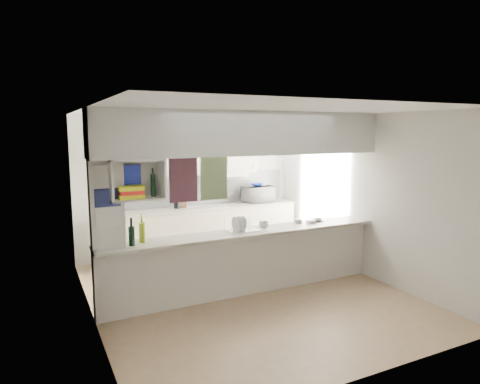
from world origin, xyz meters
TOP-DOWN VIEW (x-y plane):
  - floor at (0.00, 0.00)m, footprint 4.80×4.80m
  - ceiling at (0.00, 0.00)m, footprint 4.80×4.80m
  - wall_back at (0.00, 2.40)m, footprint 4.20×0.00m
  - wall_left at (-2.10, 0.00)m, footprint 0.00×4.80m
  - wall_right at (2.10, 0.00)m, footprint 0.00×4.80m
  - servery_partition at (-0.17, 0.00)m, footprint 4.20×0.50m
  - cubby_shelf at (-1.57, -0.06)m, footprint 0.65×0.35m
  - kitchen_run at (0.16, 2.14)m, footprint 3.60×0.63m
  - microwave at (1.36, 2.12)m, footprint 0.61×0.43m
  - bowl at (1.33, 2.13)m, footprint 0.23×0.23m
  - dish_rack at (-0.05, 0.05)m, footprint 0.44×0.34m
  - cup at (0.27, -0.03)m, footprint 0.17×0.17m
  - wine_bottles at (-1.55, -0.00)m, footprint 0.23×0.16m
  - plastic_tubs at (1.12, 0.10)m, footprint 0.48×0.21m
  - utensil_jar at (-0.33, 2.15)m, footprint 0.11×0.11m
  - knife_block at (-0.19, 2.18)m, footprint 0.12×0.10m

SIDE VIEW (x-z plane):
  - floor at x=0.00m, z-range 0.00..0.00m
  - kitchen_run at x=0.16m, z-range -0.29..1.95m
  - plastic_tubs at x=1.12m, z-range 0.92..0.98m
  - cup at x=0.27m, z-range 0.94..1.04m
  - utensil_jar at x=-0.33m, z-range 0.92..1.08m
  - dish_rack at x=-0.05m, z-range 0.90..1.12m
  - knife_block at x=-0.19m, z-range 0.92..1.12m
  - wine_bottles at x=-1.55m, z-range 0.87..1.24m
  - microwave at x=1.36m, z-range 0.92..1.24m
  - bowl at x=1.33m, z-range 1.24..1.30m
  - wall_back at x=0.00m, z-range -0.80..3.40m
  - wall_left at x=-2.10m, z-range -1.10..3.70m
  - wall_right at x=2.10m, z-range -1.10..3.70m
  - servery_partition at x=-0.17m, z-range 0.36..2.96m
  - cubby_shelf at x=-1.57m, z-range 1.46..1.96m
  - ceiling at x=0.00m, z-range 2.60..2.60m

